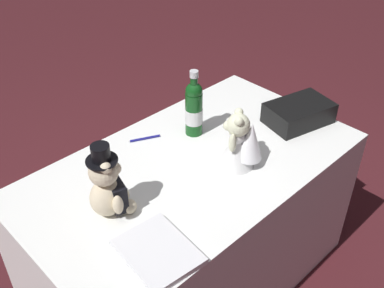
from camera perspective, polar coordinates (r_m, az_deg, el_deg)
ground_plane at (r=2.37m, az=0.00°, el=-16.23°), size 12.00×12.00×0.00m
reception_table at (r=2.10m, az=0.00°, el=-10.21°), size 1.42×0.80×0.72m
teddy_bear_groom at (r=1.60m, az=-10.42°, el=-5.35°), size 0.16×0.16×0.29m
teddy_bear_bride at (r=1.80m, az=6.13°, el=0.21°), size 0.19×0.20×0.24m
champagne_bottle at (r=1.97m, az=0.24°, el=4.55°), size 0.08×0.08×0.31m
signing_pen at (r=2.00m, az=-6.07°, el=0.68°), size 0.13×0.07×0.01m
gift_case_black at (r=2.14m, az=13.24°, el=3.80°), size 0.33×0.25×0.10m
guestbook at (r=1.51m, az=-4.33°, el=-13.35°), size 0.23×0.28×0.02m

